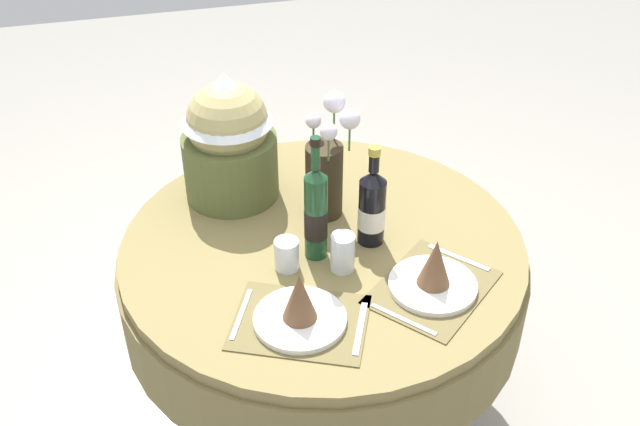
# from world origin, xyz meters

# --- Properties ---
(ground) EXTENTS (8.00, 8.00, 0.00)m
(ground) POSITION_xyz_m (0.00, 0.00, 0.00)
(ground) COLOR #9E998E
(dining_table) EXTENTS (1.21, 1.21, 0.73)m
(dining_table) POSITION_xyz_m (0.00, 0.00, 0.58)
(dining_table) COLOR olive
(dining_table) RESTS_ON ground
(place_setting_left) EXTENTS (0.42, 0.38, 0.16)m
(place_setting_left) POSITION_xyz_m (-0.15, -0.32, 0.78)
(place_setting_left) COLOR brown
(place_setting_left) RESTS_ON dining_table
(place_setting_right) EXTENTS (0.43, 0.42, 0.16)m
(place_setting_right) POSITION_xyz_m (0.23, -0.28, 0.78)
(place_setting_right) COLOR brown
(place_setting_right) RESTS_ON dining_table
(flower_vase) EXTENTS (0.15, 0.19, 0.39)m
(flower_vase) POSITION_xyz_m (0.05, 0.14, 0.89)
(flower_vase) COLOR #332819
(flower_vase) RESTS_ON dining_table
(wine_bottle_left) EXTENTS (0.08, 0.08, 0.32)m
(wine_bottle_left) POSITION_xyz_m (0.14, -0.03, 0.85)
(wine_bottle_left) COLOR black
(wine_bottle_left) RESTS_ON dining_table
(wine_bottle_centre) EXTENTS (0.07, 0.07, 0.38)m
(wine_bottle_centre) POSITION_xyz_m (-0.03, -0.06, 0.87)
(wine_bottle_centre) COLOR #194223
(wine_bottle_centre) RESTS_ON dining_table
(tumbler_near_left) EXTENTS (0.07, 0.07, 0.11)m
(tumbler_near_left) POSITION_xyz_m (0.02, -0.14, 0.79)
(tumbler_near_left) COLOR silver
(tumbler_near_left) RESTS_ON dining_table
(tumbler_near_right) EXTENTS (0.07, 0.07, 0.09)m
(tumbler_near_right) POSITION_xyz_m (-0.13, -0.09, 0.77)
(tumbler_near_right) COLOR silver
(tumbler_near_right) RESTS_ON dining_table
(gift_tub_back_left) EXTENTS (0.29, 0.29, 0.42)m
(gift_tub_back_left) POSITION_xyz_m (-0.21, 0.32, 0.95)
(gift_tub_back_left) COLOR #566033
(gift_tub_back_left) RESTS_ON dining_table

